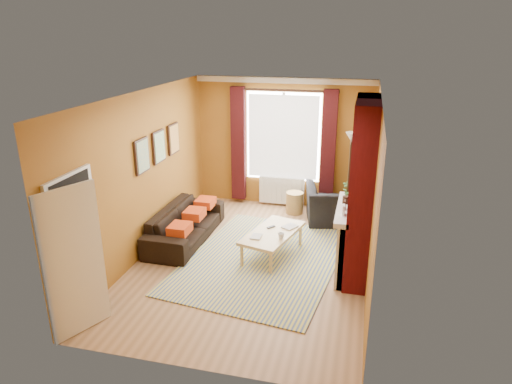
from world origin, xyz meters
TOP-DOWN VIEW (x-y plane):
  - ground at (0.00, 0.00)m, footprint 5.50×5.50m
  - room_walls at (0.63, 0.28)m, footprint 3.82×5.54m
  - striped_rug at (0.17, 0.03)m, footprint 2.87×3.68m
  - sofa at (-1.42, 0.50)m, footprint 0.86×2.14m
  - armchair at (1.25, 1.96)m, footprint 1.36×1.25m
  - coffee_table at (0.29, 0.25)m, footprint 0.99×1.47m
  - wicker_stool at (0.35, 2.28)m, footprint 0.38×0.38m
  - floor_lamp at (1.46, 2.37)m, footprint 0.35×0.35m
  - book_a at (-0.02, -0.02)m, footprint 0.18×0.24m
  - book_b at (0.47, 0.56)m, footprint 0.31×0.33m
  - mug at (0.49, 0.02)m, footprint 0.15×0.15m
  - tv_remote at (0.23, 0.42)m, footprint 0.14×0.16m

SIDE VIEW (x-z plane):
  - ground at x=0.00m, z-range 0.00..0.00m
  - striped_rug at x=0.17m, z-range 0.00..0.02m
  - wicker_stool at x=0.35m, z-range 0.00..0.46m
  - sofa at x=-1.42m, z-range 0.00..0.62m
  - armchair at x=1.25m, z-range 0.00..0.77m
  - coffee_table at x=0.29m, z-range 0.18..0.62m
  - book_b at x=0.47m, z-range 0.45..0.47m
  - book_a at x=-0.02m, z-range 0.45..0.47m
  - tv_remote at x=0.23m, z-range 0.45..0.47m
  - mug at x=0.49m, z-range 0.45..0.55m
  - room_walls at x=0.63m, z-range -0.04..2.80m
  - floor_lamp at x=1.46m, z-range 0.52..2.32m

